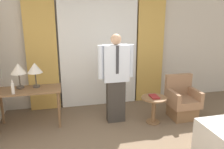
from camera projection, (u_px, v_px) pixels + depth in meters
name	position (u px, v px, depth m)	size (l,w,h in m)	color
wall_back	(98.00, 49.00, 5.18)	(10.00, 0.06, 2.70)	beige
curtain_sheer_center	(99.00, 52.00, 5.08)	(1.80, 0.06, 2.58)	white
curtain_drape_left	(42.00, 54.00, 4.79)	(0.67, 0.06, 2.58)	gold
curtain_drape_right	(150.00, 50.00, 5.36)	(0.67, 0.06, 2.58)	gold
desk	(28.00, 95.00, 4.18)	(1.23, 0.55, 0.76)	brown
table_lamp_left	(18.00, 70.00, 4.12)	(0.29, 0.29, 0.49)	#4C4238
table_lamp_right	(35.00, 69.00, 4.19)	(0.29, 0.29, 0.49)	#4C4238
bottle_near_edge	(13.00, 88.00, 3.89)	(0.06, 0.06, 0.26)	silver
person	(116.00, 76.00, 4.30)	(0.72, 0.23, 1.79)	#38332D
armchair	(182.00, 102.00, 4.64)	(0.60, 0.57, 0.90)	brown
side_table	(154.00, 105.00, 4.38)	(0.50, 0.50, 0.55)	brown
book	(154.00, 97.00, 4.33)	(0.15, 0.24, 0.03)	maroon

